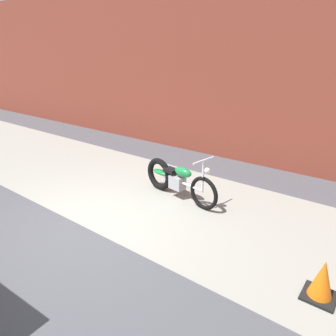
# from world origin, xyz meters

# --- Properties ---
(ground_plane) EXTENTS (80.00, 80.00, 0.00)m
(ground_plane) POSITION_xyz_m (0.00, 0.00, 0.00)
(ground_plane) COLOR #47474C
(sidewalk_slab) EXTENTS (36.00, 3.50, 0.01)m
(sidewalk_slab) POSITION_xyz_m (0.00, 1.75, 0.00)
(sidewalk_slab) COLOR gray
(sidewalk_slab) RESTS_ON ground
(brick_building_wall) EXTENTS (36.00, 0.50, 5.01)m
(brick_building_wall) POSITION_xyz_m (0.00, 5.20, 2.51)
(brick_building_wall) COLOR brown
(brick_building_wall) RESTS_ON ground
(motorcycle_green) EXTENTS (2.00, 0.66, 1.03)m
(motorcycle_green) POSITION_xyz_m (0.54, 2.00, 0.40)
(motorcycle_green) COLOR black
(motorcycle_green) RESTS_ON ground
(traffic_cone) EXTENTS (0.40, 0.40, 0.55)m
(traffic_cone) POSITION_xyz_m (3.75, 0.72, 0.25)
(traffic_cone) COLOR orange
(traffic_cone) RESTS_ON ground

